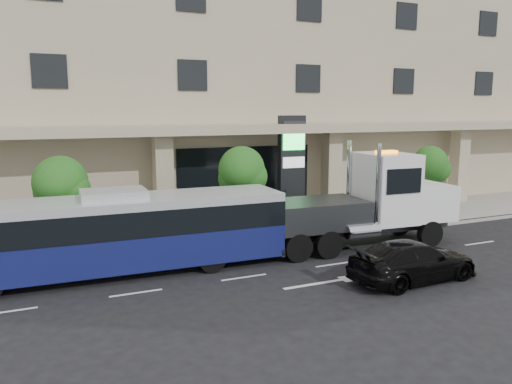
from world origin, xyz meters
TOP-DOWN VIEW (x-y plane):
  - ground at (0.00, 0.00)m, footprint 120.00×120.00m
  - sidewalk at (0.00, 5.00)m, footprint 120.00×6.00m
  - curb at (0.00, 2.00)m, footprint 120.00×0.30m
  - convention_center at (-0.00, 15.42)m, footprint 60.00×17.60m
  - tree_left at (-9.97, 3.59)m, footprint 2.27×2.20m
  - tree_mid at (-1.97, 3.59)m, footprint 2.28×2.20m
  - tree_right at (9.53, 3.59)m, footprint 2.10×2.00m
  - city_bus at (-8.30, 0.78)m, footprint 12.97×3.08m
  - tow_truck at (2.82, 0.32)m, footprint 10.55×3.11m
  - black_sedan at (1.56, -4.28)m, footprint 5.24×2.36m
  - signage_pylon at (1.79, 5.75)m, footprint 1.46×0.61m

SIDE VIEW (x-z plane):
  - ground at x=0.00m, z-range 0.00..0.00m
  - sidewalk at x=0.00m, z-range 0.00..0.15m
  - curb at x=0.00m, z-range 0.00..0.15m
  - black_sedan at x=1.56m, z-range 0.00..1.49m
  - city_bus at x=-8.30m, z-range 0.03..3.30m
  - tow_truck at x=2.82m, z-range -0.43..4.37m
  - tree_right at x=9.53m, z-range 1.01..5.06m
  - signage_pylon at x=1.79m, z-range 0.20..5.95m
  - tree_left at x=-9.97m, z-range 1.00..5.22m
  - tree_mid at x=-1.97m, z-range 1.07..5.45m
  - convention_center at x=0.00m, z-range -0.03..19.97m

